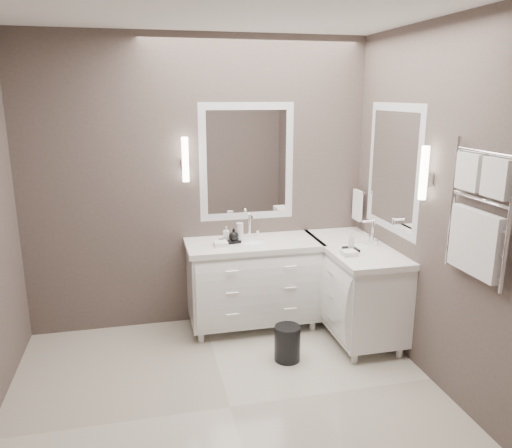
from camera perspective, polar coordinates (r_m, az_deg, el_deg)
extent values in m
cube|color=beige|center=(3.81, -2.97, -20.21)|extent=(3.20, 3.00, 0.01)
cube|color=#504540|center=(4.69, -6.48, 4.47)|extent=(3.20, 0.01, 2.70)
cube|color=#504540|center=(1.85, 4.98, -11.59)|extent=(3.20, 0.01, 2.70)
cube|color=#504540|center=(3.84, 21.05, 1.32)|extent=(0.01, 3.00, 2.70)
cube|color=white|center=(4.74, -0.31, -6.65)|extent=(1.20, 0.55, 0.70)
cube|color=white|center=(4.62, -0.32, -2.31)|extent=(1.24, 0.59, 0.05)
ellipsoid|color=white|center=(4.62, -0.32, -2.48)|extent=(0.36, 0.28, 0.12)
cylinder|color=white|center=(4.73, -0.75, -0.19)|extent=(0.02, 0.02, 0.22)
cube|color=white|center=(4.72, 11.09, -7.04)|extent=(0.55, 1.20, 0.70)
cube|color=white|center=(4.59, 11.32, -2.69)|extent=(0.59, 1.24, 0.05)
ellipsoid|color=white|center=(4.60, 11.31, -2.87)|extent=(0.36, 0.28, 0.12)
cylinder|color=white|center=(4.62, 13.21, -0.94)|extent=(0.02, 0.02, 0.22)
cube|color=white|center=(4.71, -1.05, 7.07)|extent=(0.90, 0.02, 1.10)
cube|color=white|center=(4.71, -1.05, 7.07)|extent=(0.77, 0.02, 0.96)
cube|color=white|center=(4.46, 15.41, 6.13)|extent=(0.02, 0.90, 1.10)
cube|color=white|center=(4.46, 15.41, 6.13)|extent=(0.02, 0.90, 0.96)
cube|color=white|center=(4.57, -8.06, 6.69)|extent=(0.05, 0.05, 0.10)
cylinder|color=white|center=(4.56, -8.08, 7.31)|extent=(0.06, 0.06, 0.40)
cube|color=white|center=(3.94, 18.58, 4.83)|extent=(0.05, 0.05, 0.10)
cylinder|color=white|center=(3.93, 18.63, 5.54)|extent=(0.06, 0.06, 0.40)
cylinder|color=white|center=(4.99, 11.71, 3.69)|extent=(0.02, 0.22, 0.02)
cube|color=white|center=(5.01, 11.52, 2.12)|extent=(0.03, 0.17, 0.30)
cylinder|color=white|center=(3.26, 27.02, 0.30)|extent=(0.03, 0.03, 0.90)
cylinder|color=white|center=(3.69, 21.62, 2.36)|extent=(0.03, 0.03, 0.90)
cube|color=white|center=(3.33, 25.83, 4.74)|extent=(0.06, 0.22, 0.24)
cube|color=white|center=(3.53, 23.22, 5.50)|extent=(0.06, 0.22, 0.24)
cube|color=white|center=(3.52, 23.74, -1.94)|extent=(0.06, 0.46, 0.42)
cylinder|color=black|center=(4.29, 3.60, -13.43)|extent=(0.23, 0.23, 0.30)
cube|color=black|center=(4.58, -3.00, -1.95)|extent=(0.19, 0.16, 0.03)
cube|color=black|center=(4.42, 10.80, -2.87)|extent=(0.11, 0.15, 0.02)
cylinder|color=silver|center=(4.57, -1.85, -0.99)|extent=(0.08, 0.08, 0.18)
imported|color=white|center=(4.58, -3.42, -1.03)|extent=(0.06, 0.06, 0.12)
imported|color=black|center=(4.54, -2.57, -1.20)|extent=(0.09, 0.09, 0.11)
imported|color=white|center=(4.39, 10.85, -1.75)|extent=(0.07, 0.07, 0.16)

